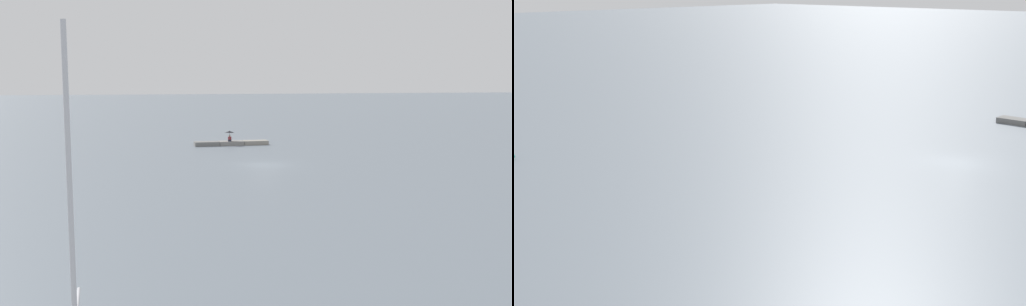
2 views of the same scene
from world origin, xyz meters
The scene contains 4 objects.
ground_plane centered at (0.00, 0.00, 0.00)m, with size 500.00×500.00×0.00m, color slate.
seawall_pier centered at (0.00, -16.65, 0.25)m, with size 8.76×1.59×0.50m.
person_seated_maroon_left centered at (0.22, -16.48, 0.76)m, with size 0.49×0.66×0.73m.
umbrella_open_black centered at (0.20, -16.66, 1.60)m, with size 1.10×1.10×1.25m.
Camera 1 is at (12.84, 51.75, 7.81)m, focal length 41.49 mm.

